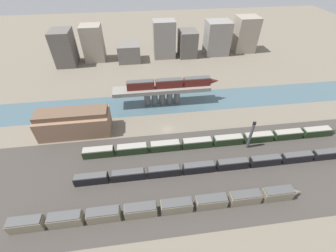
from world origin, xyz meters
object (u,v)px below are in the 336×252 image
train_on_bridge (172,83)px  train_yard_mid (219,166)px  train_yard_far (217,141)px  train_yard_near (163,208)px  warehouse_building (74,123)px  signal_tower (251,136)px

train_on_bridge → train_yard_mid: bearing=-76.7°
train_on_bridge → train_yard_far: train_on_bridge is taller
train_on_bridge → train_yard_near: 58.56m
train_yard_near → train_yard_mid: 25.27m
train_yard_near → train_yard_far: size_ratio=0.84×
train_yard_mid → warehouse_building: warehouse_building is taller
train_yard_mid → train_yard_far: size_ratio=0.97×
train_yard_far → warehouse_building: 57.74m
train_on_bridge → train_yard_far: (12.97, -31.42, -9.07)m
train_yard_near → train_yard_far: 35.01m
train_yard_near → train_on_bridge: bearing=78.9°
train_yard_mid → warehouse_building: (-53.06, 26.69, 3.40)m
train_on_bridge → signal_tower: 42.53m
train_on_bridge → train_yard_near: train_on_bridge is taller
train_yard_mid → signal_tower: 17.41m
train_yard_far → warehouse_building: size_ratio=3.62×
train_yard_far → signal_tower: (11.59, -2.98, 4.36)m
train_on_bridge → train_yard_mid: size_ratio=0.44×
train_on_bridge → signal_tower: (24.56, -34.40, -4.71)m
train_on_bridge → train_yard_far: size_ratio=0.42×
signal_tower → train_yard_far: bearing=165.6°
train_on_bridge → train_yard_near: (-11.13, -56.82, -8.75)m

